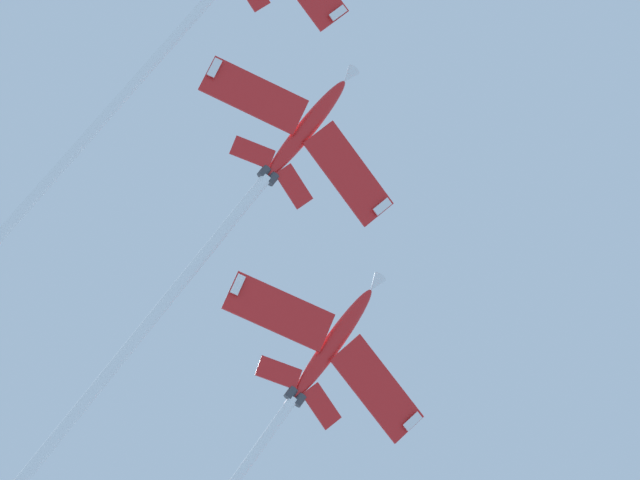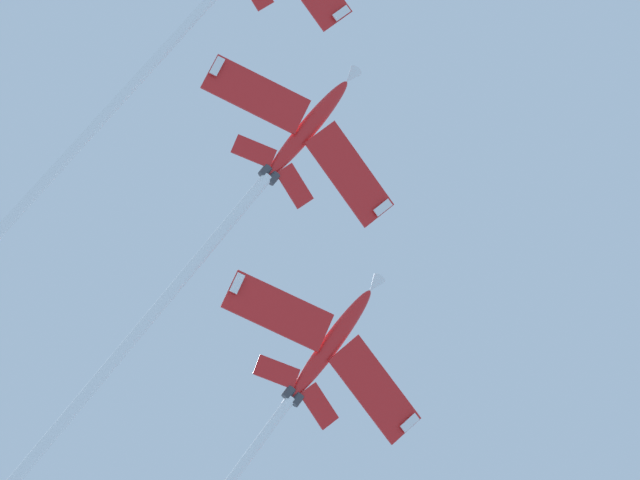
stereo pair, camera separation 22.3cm
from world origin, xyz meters
name	(u,v)px [view 2 (the right image)]	position (x,y,z in m)	size (l,w,h in m)	color
jet_lead	(174,40)	(2.06, 30.45, 130.08)	(28.55, 50.26, 31.96)	red
jet_second	(217,237)	(10.49, 45.02, 124.59)	(27.70, 47.60, 28.99)	red
jet_third	(267,432)	(18.97, 58.79, 121.12)	(25.48, 44.55, 26.33)	red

